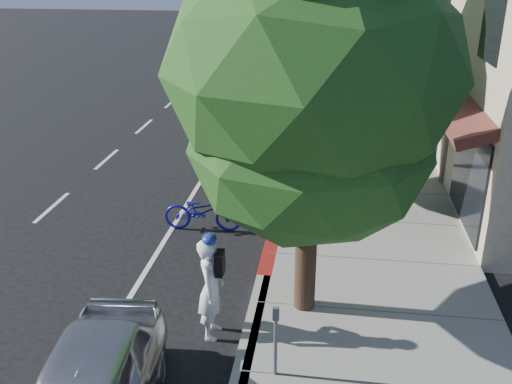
% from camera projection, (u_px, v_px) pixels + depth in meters
% --- Properties ---
extents(ground, '(120.00, 120.00, 0.00)m').
position_uv_depth(ground, '(269.00, 258.00, 12.94)').
color(ground, black).
rests_on(ground, ground).
extents(sidewalk, '(4.60, 56.00, 0.15)m').
position_uv_depth(sidewalk, '(360.00, 149.00, 19.94)').
color(sidewalk, gray).
rests_on(sidewalk, ground).
extents(curb, '(0.30, 56.00, 0.15)m').
position_uv_depth(curb, '(295.00, 147.00, 20.23)').
color(curb, '#9E998E').
rests_on(curb, ground).
extents(curb_red_segment, '(0.32, 4.00, 0.15)m').
position_uv_depth(curb_red_segment, '(274.00, 235.00, 13.83)').
color(curb_red_segment, maroon).
rests_on(curb_red_segment, ground).
extents(street_tree_0, '(4.97, 4.97, 7.48)m').
position_uv_depth(street_tree_0, '(313.00, 77.00, 9.26)').
color(street_tree_0, black).
rests_on(street_tree_0, ground).
extents(street_tree_1, '(4.92, 4.92, 7.39)m').
position_uv_depth(street_tree_1, '(323.00, 34.00, 14.76)').
color(street_tree_1, black).
rests_on(street_tree_1, ground).
extents(street_tree_2, '(4.59, 4.59, 7.48)m').
position_uv_depth(street_tree_2, '(328.00, 8.00, 20.20)').
color(street_tree_2, black).
rests_on(street_tree_2, ground).
extents(cyclist, '(0.46, 0.70, 1.91)m').
position_uv_depth(cyclist, '(211.00, 289.00, 10.00)').
color(cyclist, white).
rests_on(cyclist, ground).
extents(bicycle, '(1.97, 0.76, 1.02)m').
position_uv_depth(bicycle, '(203.00, 211.00, 14.10)').
color(bicycle, '#171697').
rests_on(bicycle, ground).
extents(silver_suv, '(3.10, 5.72, 1.52)m').
position_uv_depth(silver_suv, '(281.00, 127.00, 20.03)').
color(silver_suv, '#B8B8BD').
rests_on(silver_suv, ground).
extents(dark_sedan, '(1.88, 5.25, 1.72)m').
position_uv_depth(dark_sedan, '(274.00, 117.00, 20.95)').
color(dark_sedan, black).
rests_on(dark_sedan, ground).
extents(white_pickup, '(3.23, 6.57, 1.84)m').
position_uv_depth(white_pickup, '(298.00, 70.00, 29.17)').
color(white_pickup, silver).
rests_on(white_pickup, ground).
extents(dark_suv_far, '(1.93, 4.46, 1.50)m').
position_uv_depth(dark_suv_far, '(284.00, 44.00, 38.53)').
color(dark_suv_far, black).
rests_on(dark_suv_far, ground).
extents(pedestrian, '(0.90, 0.76, 1.66)m').
position_uv_depth(pedestrian, '(329.00, 135.00, 18.43)').
color(pedestrian, black).
rests_on(pedestrian, sidewalk).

